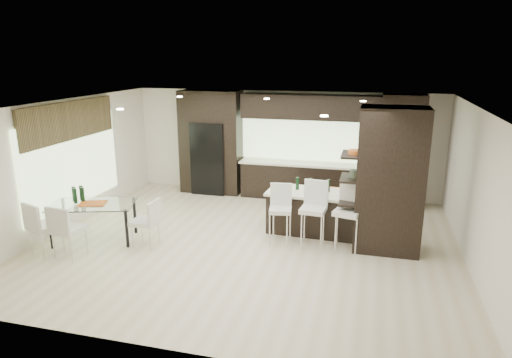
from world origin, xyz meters
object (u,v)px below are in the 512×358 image
(bench, at_px, (324,215))
(floor_vase, at_px, (371,218))
(stool_right, at_px, (347,224))
(dining_table, at_px, (94,222))
(chair_end, at_px, (145,225))
(stool_mid, at_px, (313,221))
(chair_near, at_px, (69,233))
(stool_left, at_px, (280,220))
(chair_far, at_px, (46,230))
(kitchen_island, at_px, (318,212))

(bench, relative_size, floor_vase, 1.02)
(stool_right, relative_size, dining_table, 0.66)
(chair_end, bearing_deg, stool_right, -77.69)
(bench, xyz_separation_m, dining_table, (-4.31, -1.99, 0.14))
(floor_vase, distance_m, chair_end, 4.29)
(stool_mid, relative_size, chair_near, 1.12)
(chair_near, bearing_deg, stool_right, 24.46)
(stool_right, relative_size, chair_end, 1.21)
(stool_left, distance_m, chair_far, 4.38)
(chair_end, bearing_deg, stool_left, -71.54)
(stool_left, height_order, bench, stool_left)
(stool_right, bearing_deg, kitchen_island, 142.95)
(kitchen_island, bearing_deg, stool_mid, -87.18)
(chair_far, bearing_deg, stool_right, 36.56)
(dining_table, relative_size, chair_end, 1.84)
(stool_mid, height_order, floor_vase, floor_vase)
(kitchen_island, relative_size, floor_vase, 1.68)
(chair_near, relative_size, chair_end, 1.07)
(dining_table, xyz_separation_m, chair_far, (-0.50, -0.78, 0.09))
(kitchen_island, xyz_separation_m, chair_far, (-4.72, -2.33, 0.04))
(stool_left, xyz_separation_m, chair_far, (-4.08, -1.58, -0.00))
(dining_table, bearing_deg, stool_left, -4.69)
(kitchen_island, relative_size, stool_mid, 2.00)
(stool_left, bearing_deg, chair_far, -167.70)
(chair_far, bearing_deg, stool_left, 41.50)
(kitchen_island, height_order, chair_near, chair_near)
(stool_left, xyz_separation_m, stool_mid, (0.64, -0.02, 0.05))
(dining_table, relative_size, chair_far, 1.69)
(stool_right, distance_m, chair_end, 3.84)
(stool_mid, height_order, chair_end, stool_mid)
(bench, bearing_deg, chair_end, -143.26)
(kitchen_island, height_order, floor_vase, floor_vase)
(chair_near, xyz_separation_m, chair_end, (1.11, 0.78, -0.03))
(stool_mid, xyz_separation_m, dining_table, (-4.23, -0.78, -0.14))
(stool_right, bearing_deg, chair_end, -154.74)
(chair_near, bearing_deg, dining_table, 96.74)
(chair_far, bearing_deg, dining_table, 77.92)
(floor_vase, xyz_separation_m, dining_table, (-5.29, -0.96, -0.24))
(stool_left, xyz_separation_m, chair_end, (-2.48, -0.80, -0.04))
(kitchen_island, relative_size, chair_near, 2.24)
(chair_end, bearing_deg, stool_mid, -75.37)
(stool_mid, height_order, bench, stool_mid)
(bench, relative_size, chair_near, 1.36)
(kitchen_island, relative_size, dining_table, 1.31)
(stool_mid, relative_size, chair_end, 1.20)
(kitchen_island, relative_size, chair_far, 2.21)
(dining_table, xyz_separation_m, chair_end, (1.11, 0.00, 0.05))
(stool_right, distance_m, chair_far, 5.58)
(kitchen_island, relative_size, stool_left, 2.19)
(kitchen_island, bearing_deg, chair_end, -150.69)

